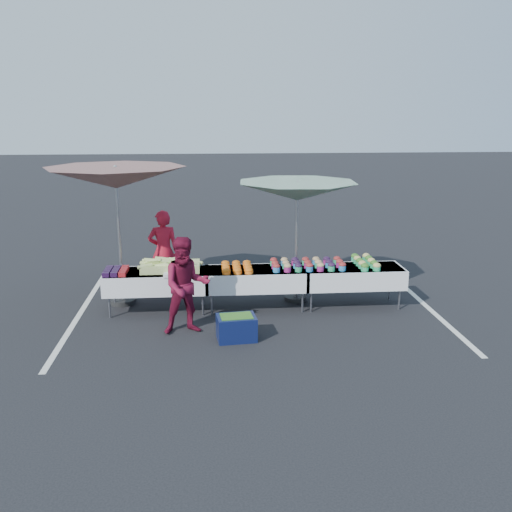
{
  "coord_description": "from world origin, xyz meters",
  "views": [
    {
      "loc": [
        -0.83,
        -9.99,
        3.55
      ],
      "look_at": [
        0.0,
        0.0,
        1.0
      ],
      "focal_mm": 40.0,
      "sensor_mm": 36.0,
      "label": 1
    }
  ],
  "objects": [
    {
      "name": "table_right",
      "position": [
        1.8,
        0.0,
        0.58
      ],
      "size": [
        1.86,
        0.81,
        0.75
      ],
      "color": "white",
      "rests_on": "ground"
    },
    {
      "name": "carrot_bowls",
      "position": [
        -0.35,
        -0.01,
        0.8
      ],
      "size": [
        0.55,
        0.69,
        0.11
      ],
      "color": "orange",
      "rests_on": "table_center"
    },
    {
      "name": "table_center",
      "position": [
        0.0,
        0.0,
        0.58
      ],
      "size": [
        1.86,
        0.81,
        0.75
      ],
      "color": "white",
      "rests_on": "ground"
    },
    {
      "name": "berry_punnets",
      "position": [
        -2.51,
        -0.06,
        0.79
      ],
      "size": [
        0.4,
        0.54,
        0.08
      ],
      "color": "black",
      "rests_on": "table_left"
    },
    {
      "name": "customer",
      "position": [
        -1.23,
        -1.09,
        0.8
      ],
      "size": [
        0.88,
        0.74,
        1.61
      ],
      "primitive_type": "imported",
      "rotation": [
        0.0,
        0.0,
        0.17
      ],
      "color": "maroon",
      "rests_on": "ground"
    },
    {
      "name": "ground",
      "position": [
        0.0,
        0.0,
        0.0
      ],
      "size": [
        80.0,
        80.0,
        0.0
      ],
      "primitive_type": "plane",
      "color": "black"
    },
    {
      "name": "corn_pile",
      "position": [
        -1.56,
        0.04,
        0.84
      ],
      "size": [
        1.16,
        0.57,
        0.26
      ],
      "color": "#9EAB58",
      "rests_on": "table_left"
    },
    {
      "name": "bean_baskets",
      "position": [
        2.06,
        0.08,
        0.82
      ],
      "size": [
        0.36,
        0.86,
        0.15
      ],
      "color": "#2AA86A",
      "rests_on": "table_right"
    },
    {
      "name": "stripe_right",
      "position": [
        3.2,
        0.0,
        0.0
      ],
      "size": [
        0.1,
        5.0,
        0.0
      ],
      "primitive_type": "cube",
      "color": "silver",
      "rests_on": "ground"
    },
    {
      "name": "umbrella_right",
      "position": [
        0.8,
        0.4,
        2.1
      ],
      "size": [
        2.87,
        2.87,
        2.32
      ],
      "rotation": [
        0.0,
        0.0,
        0.32
      ],
      "color": "black",
      "rests_on": "ground"
    },
    {
      "name": "stripe_left",
      "position": [
        -3.2,
        0.0,
        0.0
      ],
      "size": [
        0.1,
        5.0,
        0.0
      ],
      "primitive_type": "cube",
      "color": "silver",
      "rests_on": "ground"
    },
    {
      "name": "potato_cups",
      "position": [
        0.95,
        0.0,
        0.83
      ],
      "size": [
        1.34,
        0.58,
        0.16
      ],
      "color": "#2B81CA",
      "rests_on": "table_right"
    },
    {
      "name": "umbrella_left",
      "position": [
        -2.5,
        0.48,
        2.37
      ],
      "size": [
        2.58,
        2.58,
        2.61
      ],
      "rotation": [
        0.0,
        0.0,
        -0.01
      ],
      "color": "black",
      "rests_on": "ground"
    },
    {
      "name": "table_left",
      "position": [
        -1.8,
        0.0,
        0.58
      ],
      "size": [
        1.86,
        0.81,
        0.75
      ],
      "color": "white",
      "rests_on": "ground"
    },
    {
      "name": "plastic_bags",
      "position": [
        -1.5,
        -0.3,
        0.78
      ],
      "size": [
        0.3,
        0.25,
        0.05
      ],
      "primitive_type": "cube",
      "color": "white",
      "rests_on": "table_left"
    },
    {
      "name": "storage_bin",
      "position": [
        -0.44,
        -1.46,
        0.21
      ],
      "size": [
        0.66,
        0.51,
        0.4
      ],
      "rotation": [
        0.0,
        0.0,
        0.1
      ],
      "color": "#0C153F",
      "rests_on": "ground"
    },
    {
      "name": "vendor",
      "position": [
        -1.76,
        1.21,
        0.83
      ],
      "size": [
        0.62,
        0.41,
        1.66
      ],
      "primitive_type": "imported",
      "rotation": [
        0.0,
        0.0,
        3.17
      ],
      "color": "red",
      "rests_on": "ground"
    }
  ]
}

